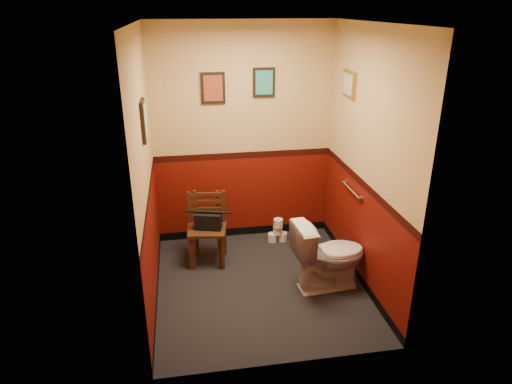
% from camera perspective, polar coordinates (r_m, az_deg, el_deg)
% --- Properties ---
extents(floor, '(2.20, 2.40, 0.00)m').
position_cam_1_polar(floor, '(5.10, 0.47, -11.51)').
color(floor, black).
rests_on(floor, ground).
extents(ceiling, '(2.20, 2.40, 0.00)m').
position_cam_1_polar(ceiling, '(4.24, 0.60, 20.41)').
color(ceiling, silver).
rests_on(ceiling, ground).
extents(wall_back, '(2.20, 0.00, 2.70)m').
position_cam_1_polar(wall_back, '(5.62, -1.61, 6.95)').
color(wall_back, '#5B0E07').
rests_on(wall_back, ground).
extents(wall_front, '(2.20, 0.00, 2.70)m').
position_cam_1_polar(wall_front, '(3.41, 4.04, -3.72)').
color(wall_front, '#5B0E07').
rests_on(wall_front, ground).
extents(wall_left, '(0.00, 2.40, 2.70)m').
position_cam_1_polar(wall_left, '(4.44, -13.59, 2.07)').
color(wall_left, '#5B0E07').
rests_on(wall_left, ground).
extents(wall_right, '(0.00, 2.40, 2.70)m').
position_cam_1_polar(wall_right, '(4.80, 13.61, 3.57)').
color(wall_right, '#5B0E07').
rests_on(wall_right, ground).
extents(grab_bar, '(0.05, 0.56, 0.06)m').
position_cam_1_polar(grab_bar, '(5.14, 11.85, 0.23)').
color(grab_bar, silver).
rests_on(grab_bar, wall_right).
extents(framed_print_back_a, '(0.28, 0.04, 0.36)m').
position_cam_1_polar(framed_print_back_a, '(5.44, -5.40, 12.81)').
color(framed_print_back_a, black).
rests_on(framed_print_back_a, wall_back).
extents(framed_print_back_b, '(0.26, 0.04, 0.34)m').
position_cam_1_polar(framed_print_back_b, '(5.51, 1.00, 13.55)').
color(framed_print_back_b, black).
rests_on(framed_print_back_b, wall_back).
extents(framed_print_left, '(0.04, 0.30, 0.38)m').
position_cam_1_polar(framed_print_left, '(4.40, -13.84, 8.65)').
color(framed_print_left, black).
rests_on(framed_print_left, wall_left).
extents(framed_print_right, '(0.04, 0.34, 0.28)m').
position_cam_1_polar(framed_print_right, '(5.17, 11.54, 13.09)').
color(framed_print_right, olive).
rests_on(framed_print_right, wall_right).
extents(toilet, '(0.82, 0.51, 0.77)m').
position_cam_1_polar(toilet, '(4.94, 9.11, -7.82)').
color(toilet, white).
rests_on(toilet, floor).
extents(toilet_brush, '(0.12, 0.12, 0.45)m').
position_cam_1_polar(toilet_brush, '(5.19, 10.75, -10.39)').
color(toilet_brush, silver).
rests_on(toilet_brush, floor).
extents(chair_left, '(0.41, 0.41, 0.83)m').
position_cam_1_polar(chair_left, '(5.39, -6.46, -4.53)').
color(chair_left, '#522D18').
rests_on(chair_left, floor).
extents(chair_right, '(0.45, 0.45, 0.84)m').
position_cam_1_polar(chair_right, '(5.38, -5.88, -4.51)').
color(chair_right, '#522D18').
rests_on(chair_right, floor).
extents(handbag, '(0.33, 0.22, 0.22)m').
position_cam_1_polar(handbag, '(5.29, -5.97, -3.59)').
color(handbag, black).
rests_on(handbag, chair_right).
extents(tp_stack, '(0.25, 0.15, 0.33)m').
position_cam_1_polar(tp_stack, '(5.90, 2.73, -4.99)').
color(tp_stack, silver).
rests_on(tp_stack, floor).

